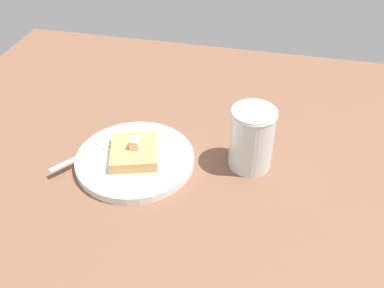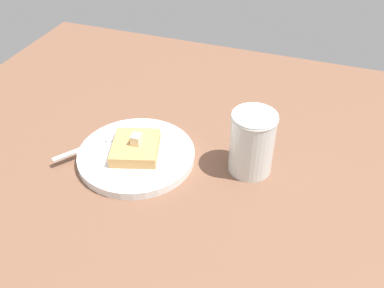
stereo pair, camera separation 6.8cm
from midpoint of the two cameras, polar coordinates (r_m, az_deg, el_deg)
The scene contains 6 objects.
table_surface at distance 77.72cm, azimuth -3.42°, elevation -2.99°, with size 98.24×98.24×2.18cm, color brown.
plate at distance 76.96cm, azimuth -5.02°, elevation -1.65°, with size 21.02×21.02×1.51cm.
toast_slice_center at distance 75.90cm, azimuth -5.09°, elevation -0.69°, with size 8.04×9.07×2.07cm, color tan.
butter_pat_primary at distance 75.01cm, azimuth -4.76°, elevation 0.69°, with size 1.82×1.64×1.82cm, color beige.
fork at distance 79.59cm, azimuth -9.82°, elevation 0.19°, with size 10.47×13.85×0.36cm.
syrup_jar at distance 73.30cm, azimuth 10.61°, elevation -0.22°, with size 7.75×7.75×11.39cm.
Camera 2 is at (-27.04, 52.11, 52.66)cm, focal length 40.00 mm.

